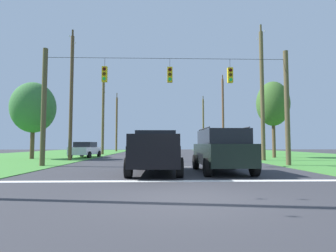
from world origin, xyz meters
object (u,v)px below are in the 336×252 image
at_px(suv_black, 221,150).
at_px(utility_pole_distant_right, 103,116).
at_px(utility_pole_near_left, 203,124).
at_px(pickup_truck, 156,152).
at_px(tree_roadside_far_right, 33,108).
at_px(utility_pole_far_left, 71,95).
at_px(overhead_signal_span, 167,102).
at_px(utility_pole_far_right, 223,115).
at_px(utility_pole_distant_left, 117,123).
at_px(tree_roadside_right, 273,104).
at_px(distant_car_oncoming, 135,149).
at_px(distant_car_crossing_white, 85,149).
at_px(utility_pole_mid_right, 262,94).

bearing_deg(suv_black, utility_pole_distant_right, 114.71).
height_order(suv_black, utility_pole_near_left, utility_pole_near_left).
distance_m(pickup_truck, tree_roadside_far_right, 16.46).
bearing_deg(utility_pole_far_left, utility_pole_distant_right, 90.24).
distance_m(overhead_signal_span, utility_pole_far_right, 20.62).
bearing_deg(tree_roadside_far_right, utility_pole_far_right, 29.89).
relative_size(utility_pole_distant_right, tree_roadside_far_right, 1.47).
bearing_deg(tree_roadside_far_right, utility_pole_far_left, -29.60).
distance_m(utility_pole_distant_left, tree_roadside_far_right, 24.57).
height_order(overhead_signal_span, tree_roadside_right, tree_roadside_right).
height_order(distant_car_oncoming, utility_pole_near_left, utility_pole_near_left).
bearing_deg(utility_pole_far_right, overhead_signal_span, -112.55).
distance_m(utility_pole_distant_right, utility_pole_distant_left, 13.99).
distance_m(utility_pole_far_left, utility_pole_distant_left, 26.63).
bearing_deg(tree_roadside_right, pickup_truck, -130.21).
xyz_separation_m(overhead_signal_span, suv_black, (2.44, -3.89, -2.86)).
height_order(distant_car_oncoming, tree_roadside_far_right, tree_roadside_far_right).
height_order(distant_car_crossing_white, utility_pole_mid_right, utility_pole_mid_right).
xyz_separation_m(utility_pole_far_right, utility_pole_far_left, (-15.52, -13.55, 0.11)).
distance_m(suv_black, distant_car_oncoming, 18.41).
relative_size(utility_pole_far_right, utility_pole_distant_left, 1.01).
bearing_deg(distant_car_oncoming, utility_pole_far_left, -118.73).
distance_m(utility_pole_far_right, utility_pole_distant_right, 15.61).
bearing_deg(tree_roadside_right, utility_pole_distant_right, 154.01).
bearing_deg(overhead_signal_span, utility_pole_near_left, 77.23).
height_order(distant_car_crossing_white, utility_pole_near_left, utility_pole_near_left).
bearing_deg(distant_car_crossing_white, overhead_signal_span, -53.30).
bearing_deg(utility_pole_distant_right, tree_roadside_far_right, -111.15).
distance_m(distant_car_crossing_white, utility_pole_distant_left, 22.11).
relative_size(tree_roadside_right, tree_roadside_far_right, 1.08).
bearing_deg(utility_pole_distant_left, tree_roadside_far_right, -98.23).
distance_m(suv_black, utility_pole_near_left, 37.94).
bearing_deg(pickup_truck, tree_roadside_far_right, 133.35).
bearing_deg(utility_pole_far_right, tree_roadside_right, -75.16).
height_order(utility_pole_distant_right, utility_pole_distant_left, utility_pole_distant_left).
height_order(utility_pole_far_right, utility_pole_near_left, utility_pole_far_right).
bearing_deg(pickup_truck, distant_car_crossing_white, 116.36).
bearing_deg(utility_pole_mid_right, utility_pole_near_left, 90.51).
distance_m(tree_roadside_right, tree_roadside_far_right, 22.22).
xyz_separation_m(utility_pole_far_left, utility_pole_distant_left, (-0.54, 26.62, -0.27)).
distance_m(overhead_signal_span, utility_pole_distant_right, 19.69).
distance_m(distant_car_oncoming, utility_pole_distant_left, 19.55).
relative_size(distant_car_crossing_white, utility_pole_distant_left, 0.43).
distance_m(overhead_signal_span, suv_black, 5.40).
distance_m(utility_pole_near_left, utility_pole_distant_right, 21.68).
distance_m(pickup_truck, utility_pole_distant_right, 23.45).
distance_m(overhead_signal_span, tree_roadside_far_right, 14.04).
relative_size(overhead_signal_span, utility_pole_far_left, 1.42).
xyz_separation_m(utility_pole_far_left, utility_pole_distant_right, (-0.05, 12.64, -0.37)).
relative_size(distant_car_crossing_white, utility_pole_near_left, 0.43).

